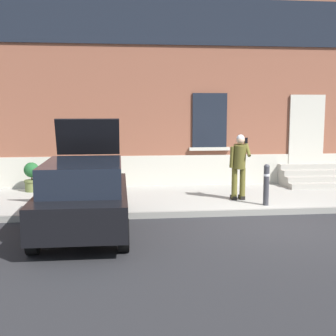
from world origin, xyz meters
The scene contains 11 objects.
ground_plane centered at (0.00, 0.00, 0.00)m, with size 80.00×80.00×0.00m, color #232326.
sidewalk centered at (0.00, 2.80, 0.07)m, with size 24.00×3.60×0.15m, color #99968E.
curb_edge centered at (0.00, 0.94, 0.07)m, with size 24.00×0.12×0.15m, color gray.
building_facade centered at (0.01, 5.29, 3.73)m, with size 24.00×1.52×7.50m.
entrance_stoop centered at (2.63, 4.12, 0.39)m, with size 1.86×1.28×0.64m.
hatchback_car_black centered at (-4.18, -0.09, 0.80)m, with size 1.82×4.08×2.34m.
bollard_near_person centered at (0.22, 1.35, 0.71)m, with size 0.15×0.15×1.04m.
bollard_far_left centered at (-3.73, 1.35, 0.71)m, with size 0.15×0.15×1.04m.
person_on_phone centered at (-0.29, 2.06, 1.15)m, with size 0.51×0.49×1.75m.
planter_olive centered at (-5.97, 3.97, 0.61)m, with size 0.44×0.44×0.86m.
planter_terracotta centered at (-3.98, 3.97, 0.61)m, with size 0.44×0.44×0.86m.
Camera 1 is at (-3.50, -9.32, 2.56)m, focal length 47.74 mm.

